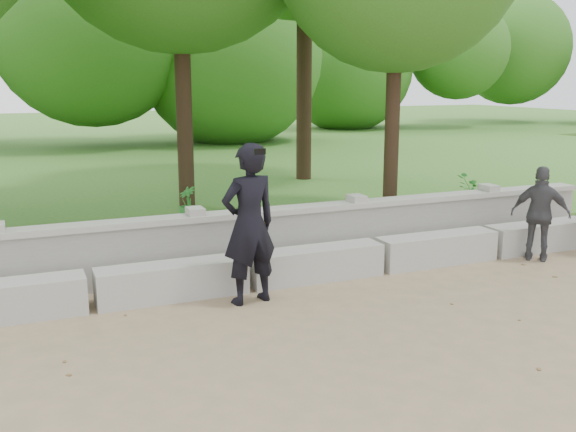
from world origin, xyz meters
name	(u,v)px	position (x,y,z in m)	size (l,w,h in m)	color
ground	(307,341)	(0.00, 0.00, 0.00)	(80.00, 80.00, 0.00)	#8F7557
lawn	(115,166)	(0.00, 14.00, 0.12)	(40.00, 22.00, 0.25)	#2D6324
concrete_bench	(248,272)	(0.00, 1.90, 0.22)	(11.90, 0.45, 0.45)	#A8A69F
parapet_wall	(231,242)	(0.00, 2.60, 0.46)	(12.50, 0.35, 0.90)	#9E9C95
man_main	(249,224)	(-0.15, 1.38, 0.99)	(0.80, 0.72, 1.98)	black
visitor_right	(540,214)	(4.53, 1.45, 0.72)	(0.84, 0.86, 1.45)	#3C3C41
shrub_b	(375,214)	(2.75, 3.30, 0.51)	(0.29, 0.23, 0.52)	#297B2B
shrub_c	(472,191)	(5.40, 4.11, 0.58)	(0.60, 0.52, 0.67)	#297B2B
shrub_d	(188,203)	(0.04, 5.21, 0.55)	(0.34, 0.30, 0.60)	#297B2B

